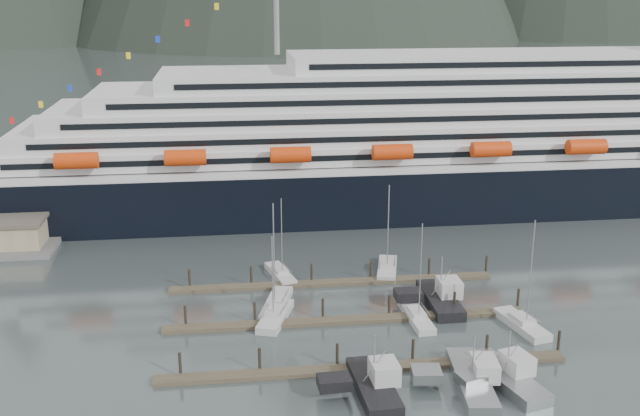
% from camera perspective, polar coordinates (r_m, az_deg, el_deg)
% --- Properties ---
extents(ground, '(1600.00, 1600.00, 0.00)m').
position_cam_1_polar(ground, '(98.34, 5.22, -9.21)').
color(ground, '#475354').
rests_on(ground, ground).
extents(cruise_ship, '(210.00, 30.40, 50.30)m').
position_cam_1_polar(cruise_ship, '(152.88, 12.02, 4.69)').
color(cruise_ship, black).
rests_on(cruise_ship, ground).
extents(dock_near, '(48.18, 2.28, 3.20)m').
position_cam_1_polar(dock_near, '(88.64, 3.43, -12.02)').
color(dock_near, '#42382A').
rests_on(dock_near, ground).
extents(dock_mid, '(48.18, 2.28, 3.20)m').
position_cam_1_polar(dock_mid, '(100.05, 2.06, -8.48)').
color(dock_mid, '#42382A').
rests_on(dock_mid, ground).
extents(dock_far, '(48.18, 2.28, 3.20)m').
position_cam_1_polar(dock_far, '(111.82, 0.99, -5.68)').
color(dock_far, '#42382A').
rests_on(dock_far, ground).
extents(sailboat_a, '(5.75, 10.09, 12.62)m').
position_cam_1_polar(sailboat_a, '(100.54, -3.42, -8.30)').
color(sailboat_a, '#B8B8B8').
rests_on(sailboat_a, ground).
extents(sailboat_b, '(5.46, 10.88, 15.79)m').
position_cam_1_polar(sailboat_b, '(104.27, -3.34, -7.34)').
color(sailboat_b, '#B8B8B8').
rests_on(sailboat_b, ground).
extents(sailboat_d, '(2.86, 10.19, 14.16)m').
position_cam_1_polar(sailboat_d, '(101.31, 7.35, -8.22)').
color(sailboat_d, '#B8B8B8').
rests_on(sailboat_d, ground).
extents(sailboat_e, '(4.48, 9.41, 13.05)m').
position_cam_1_polar(sailboat_e, '(114.67, -3.03, -5.06)').
color(sailboat_e, '#B8B8B8').
rests_on(sailboat_e, ground).
extents(sailboat_f, '(5.04, 10.04, 14.69)m').
position_cam_1_polar(sailboat_f, '(116.90, 5.14, -4.65)').
color(sailboat_f, '#B8B8B8').
rests_on(sailboat_f, ground).
extents(sailboat_h, '(4.69, 9.92, 15.46)m').
position_cam_1_polar(sailboat_h, '(101.69, 15.12, -8.58)').
color(sailboat_h, '#B8B8B8').
rests_on(sailboat_h, ground).
extents(trawler_b, '(8.95, 11.74, 7.53)m').
position_cam_1_polar(trawler_b, '(83.99, 4.02, -13.28)').
color(trawler_b, black).
rests_on(trawler_b, ground).
extents(trawler_c, '(9.71, 13.68, 6.82)m').
position_cam_1_polar(trawler_c, '(86.67, 11.39, -12.63)').
color(trawler_c, gray).
rests_on(trawler_c, ground).
extents(trawler_d, '(9.60, 12.41, 7.08)m').
position_cam_1_polar(trawler_d, '(87.91, 13.98, -12.35)').
color(trawler_d, gray).
rests_on(trawler_d, ground).
extents(trawler_e, '(9.15, 12.01, 7.83)m').
position_cam_1_polar(trawler_e, '(105.98, 9.07, -6.81)').
color(trawler_e, black).
rests_on(trawler_e, ground).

